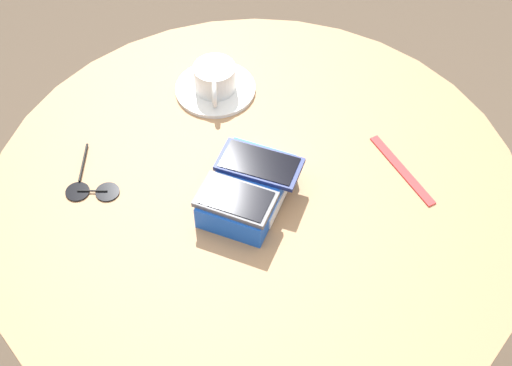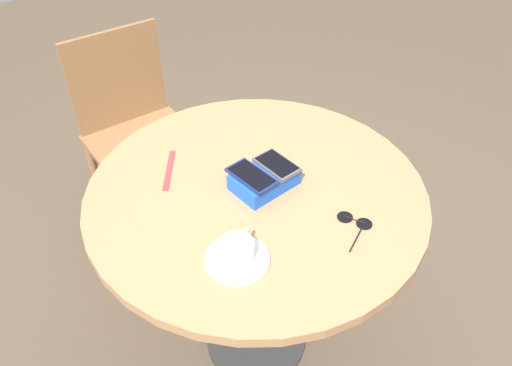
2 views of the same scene
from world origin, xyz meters
name	(u,v)px [view 1 (image 1 of 2)]	position (x,y,z in m)	size (l,w,h in m)	color
round_table	(256,228)	(0.00, 0.00, 0.65)	(0.95, 0.95, 0.76)	#2D2D2D
phone_box	(247,191)	(-0.02, 0.01, 0.79)	(0.17, 0.12, 0.05)	blue
phone_gray	(236,199)	(-0.07, 0.01, 0.81)	(0.08, 0.13, 0.01)	#515156
phone_navy	(258,164)	(0.02, 0.00, 0.81)	(0.08, 0.14, 0.01)	navy
saucer	(215,89)	(0.20, 0.17, 0.77)	(0.16, 0.16, 0.01)	silver
coffee_cup	(215,78)	(0.20, 0.17, 0.80)	(0.11, 0.08, 0.05)	silver
lanyard_strap	(402,170)	(0.14, -0.22, 0.76)	(0.18, 0.02, 0.00)	red
sunglasses	(91,188)	(-0.11, 0.27, 0.76)	(0.12, 0.11, 0.01)	black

